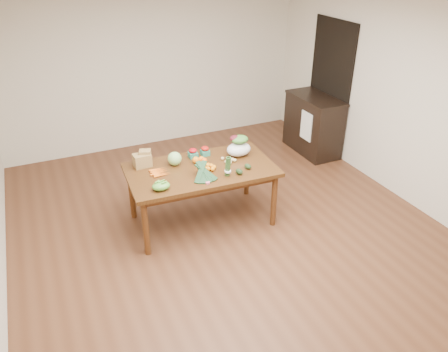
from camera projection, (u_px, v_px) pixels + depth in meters
name	position (u px, v px, depth m)	size (l,w,h in m)	color
floor	(231.00, 234.00, 5.30)	(6.00, 6.00, 0.00)	brown
room_walls	(232.00, 131.00, 4.65)	(5.02, 6.02, 2.70)	beige
dining_table	(202.00, 195.00, 5.37)	(1.74, 0.97, 0.75)	#4A2A11
doorway_dark	(329.00, 88.00, 6.97)	(0.02, 1.00, 2.10)	black
cabinet	(313.00, 124.00, 7.13)	(0.52, 1.02, 0.94)	black
dish_towel	(306.00, 126.00, 6.86)	(0.02, 0.28, 0.45)	white
paper_bag	(142.00, 159.00, 5.19)	(0.27, 0.23, 0.19)	olive
cabbage	(175.00, 159.00, 5.22)	(0.17, 0.17, 0.17)	#8EC571
strawberry_basket_a	(193.00, 154.00, 5.42)	(0.11, 0.11, 0.10)	red
strawberry_basket_b	(205.00, 152.00, 5.48)	(0.10, 0.10, 0.09)	red
orange_a	(196.00, 160.00, 5.28)	(0.09, 0.09, 0.09)	orange
orange_b	(201.00, 159.00, 5.31)	(0.07, 0.07, 0.07)	orange
orange_c	(204.00, 161.00, 5.27)	(0.08, 0.08, 0.08)	#FF5A0F
mandarin_cluster	(207.00, 166.00, 5.14)	(0.18, 0.18, 0.09)	orange
carrots	(160.00, 172.00, 5.07)	(0.22, 0.22, 0.03)	#D95312
snap_pea_bag	(161.00, 186.00, 4.73)	(0.20, 0.15, 0.09)	#589231
kale_bunch	(205.00, 173.00, 4.91)	(0.32, 0.40, 0.16)	black
asparagus_bundle	(228.00, 166.00, 4.96)	(0.08, 0.08, 0.25)	#406C31
potato_a	(226.00, 162.00, 5.28)	(0.05, 0.05, 0.05)	tan
potato_b	(230.00, 163.00, 5.27)	(0.05, 0.04, 0.04)	tan
potato_c	(235.00, 160.00, 5.33)	(0.05, 0.04, 0.04)	tan
potato_d	(222.00, 158.00, 5.37)	(0.05, 0.04, 0.04)	tan
potato_e	(232.00, 160.00, 5.33)	(0.06, 0.05, 0.05)	tan
avocado_a	(239.00, 172.00, 5.04)	(0.07, 0.10, 0.07)	black
avocado_b	(248.00, 166.00, 5.16)	(0.06, 0.09, 0.06)	black
salad_bag	(239.00, 147.00, 5.43)	(0.31, 0.23, 0.24)	white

